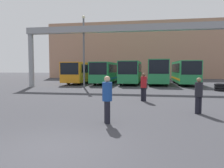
# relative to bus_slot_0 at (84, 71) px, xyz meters

# --- Properties ---
(ground_plane) EXTENTS (200.00, 200.00, 0.00)m
(ground_plane) POSITION_rel_bus_slot_0_xyz_m (7.23, -26.60, -1.72)
(ground_plane) COLOR #38383D
(building_backdrop) EXTENTS (40.79, 12.00, 12.38)m
(building_backdrop) POSITION_rel_bus_slot_0_xyz_m (7.23, 21.87, 4.46)
(building_backdrop) COLOR tan
(building_backdrop) RESTS_ON ground
(overhead_gantry) EXTENTS (22.85, 0.80, 6.82)m
(overhead_gantry) POSITION_rel_bus_slot_0_xyz_m (7.23, -8.00, 3.87)
(overhead_gantry) COLOR gray
(overhead_gantry) RESTS_ON ground
(bus_slot_0) EXTENTS (2.61, 11.97, 2.99)m
(bus_slot_0) POSITION_rel_bus_slot_0_xyz_m (0.00, 0.00, 0.00)
(bus_slot_0) COLOR orange
(bus_slot_0) RESTS_ON ground
(bus_slot_1) EXTENTS (2.44, 12.09, 2.99)m
(bus_slot_1) POSITION_rel_bus_slot_0_xyz_m (3.61, 0.06, 0.00)
(bus_slot_1) COLOR #268C4C
(bus_slot_1) RESTS_ON ground
(bus_slot_2) EXTENTS (2.55, 10.15, 3.10)m
(bus_slot_2) POSITION_rel_bus_slot_0_xyz_m (7.23, -0.91, 0.06)
(bus_slot_2) COLOR #268C4C
(bus_slot_2) RESTS_ON ground
(bus_slot_3) EXTENTS (2.49, 11.62, 3.27)m
(bus_slot_3) POSITION_rel_bus_slot_0_xyz_m (10.84, -0.18, 0.16)
(bus_slot_3) COLOR #268C4C
(bus_slot_3) RESTS_ON ground
(bus_slot_4) EXTENTS (2.45, 10.15, 3.10)m
(bus_slot_4) POSITION_rel_bus_slot_0_xyz_m (14.45, -0.91, 0.06)
(bus_slot_4) COLOR #268C4C
(bus_slot_4) RESTS_ON ground
(pedestrian_near_right) EXTENTS (0.36, 0.36, 1.73)m
(pedestrian_near_right) POSITION_rel_bus_slot_0_xyz_m (12.10, -20.87, -0.81)
(pedestrian_near_right) COLOR black
(pedestrian_near_right) RESTS_ON ground
(pedestrian_far_center) EXTENTS (0.39, 0.39, 1.87)m
(pedestrian_far_center) POSITION_rel_bus_slot_0_xyz_m (9.42, -17.22, -0.73)
(pedestrian_far_center) COLOR black
(pedestrian_far_center) RESTS_ON ground
(pedestrian_near_left) EXTENTS (0.39, 0.39, 1.86)m
(pedestrian_near_left) POSITION_rel_bus_slot_0_xyz_m (8.17, -23.37, -0.74)
(pedestrian_near_left) COLOR black
(pedestrian_near_left) RESTS_ON ground
(tire_stack) EXTENTS (1.04, 1.04, 0.72)m
(tire_stack) POSITION_rel_bus_slot_0_xyz_m (16.47, -9.34, -1.36)
(tire_stack) COLOR black
(tire_stack) RESTS_ON ground
(lamp_post) EXTENTS (0.36, 0.36, 8.00)m
(lamp_post) POSITION_rel_bus_slot_0_xyz_m (2.54, -8.09, 2.64)
(lamp_post) COLOR #595B60
(lamp_post) RESTS_ON ground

